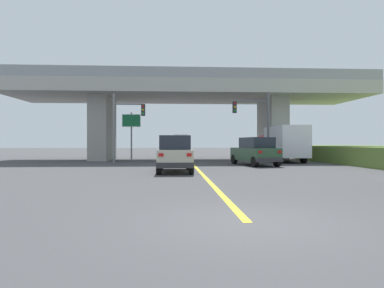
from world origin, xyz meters
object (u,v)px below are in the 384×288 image
object	(u,v)px
suv_crossing	(255,151)
highway_sign	(131,125)
traffic_signal_farside	(124,120)
suv_lead	(175,154)
semi_truck_distant	(181,143)
traffic_signal_nearside	(257,118)
box_truck	(283,143)

from	to	relation	value
suv_crossing	highway_sign	world-z (taller)	highway_sign
traffic_signal_farside	highway_sign	distance (m)	2.18
suv_crossing	suv_lead	bearing A→B (deg)	-150.69
semi_truck_distant	traffic_signal_nearside	bearing A→B (deg)	-80.17
box_truck	traffic_signal_nearside	distance (m)	3.53
traffic_signal_farside	semi_truck_distant	world-z (taller)	traffic_signal_farside
suv_lead	traffic_signal_farside	world-z (taller)	traffic_signal_farside
suv_lead	highway_sign	bearing A→B (deg)	108.70
suv_crossing	semi_truck_distant	bearing A→B (deg)	85.36
suv_lead	semi_truck_distant	xyz separation A→B (m)	(1.23, 40.67, 0.62)
semi_truck_distant	suv_lead	bearing A→B (deg)	-91.74
suv_lead	traffic_signal_farside	bearing A→B (deg)	114.34
box_truck	highway_sign	bearing A→B (deg)	173.38
traffic_signal_nearside	semi_truck_distant	size ratio (longest dim) A/B	0.80
traffic_signal_nearside	suv_crossing	bearing A→B (deg)	-105.82
box_truck	traffic_signal_nearside	size ratio (longest dim) A/B	1.23
box_truck	traffic_signal_farside	xyz separation A→B (m)	(-13.54, -0.60, 1.91)
suv_lead	traffic_signal_nearside	xyz separation A→B (m)	(6.80, 8.55, 2.65)
box_truck	traffic_signal_nearside	xyz separation A→B (m)	(-2.62, -1.16, 2.07)
highway_sign	suv_lead	bearing A→B (deg)	-71.30
suv_crossing	box_truck	world-z (taller)	box_truck
suv_lead	semi_truck_distant	distance (m)	40.70
box_truck	semi_truck_distant	world-z (taller)	semi_truck_distant
semi_truck_distant	highway_sign	bearing A→B (deg)	-99.72
box_truck	semi_truck_distant	xyz separation A→B (m)	(-8.19, 30.97, 0.03)
suv_crossing	semi_truck_distant	world-z (taller)	semi_truck_distant
box_truck	traffic_signal_nearside	bearing A→B (deg)	-156.15
suv_lead	box_truck	size ratio (longest dim) A/B	0.63
highway_sign	semi_truck_distant	world-z (taller)	highway_sign
traffic_signal_nearside	highway_sign	xyz separation A→B (m)	(-10.61, 2.69, -0.48)
highway_sign	semi_truck_distant	size ratio (longest dim) A/B	0.59
box_truck	semi_truck_distant	size ratio (longest dim) A/B	0.99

